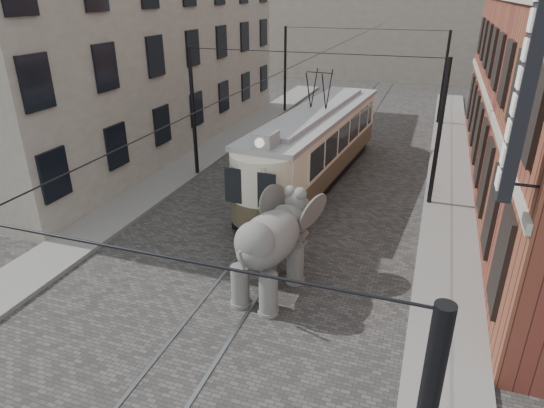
% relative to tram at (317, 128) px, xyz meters
% --- Properties ---
extents(ground, '(120.00, 120.00, 0.00)m').
position_rel_tram_xyz_m(ground, '(0.01, -7.30, -2.52)').
color(ground, '#454340').
extents(tram_rails, '(1.54, 80.00, 0.02)m').
position_rel_tram_xyz_m(tram_rails, '(0.01, -7.30, -2.51)').
color(tram_rails, slate).
rests_on(tram_rails, ground).
extents(sidewalk_right, '(2.00, 60.00, 0.15)m').
position_rel_tram_xyz_m(sidewalk_right, '(6.01, -7.30, -2.44)').
color(sidewalk_right, slate).
rests_on(sidewalk_right, ground).
extents(sidewalk_left, '(2.00, 60.00, 0.15)m').
position_rel_tram_xyz_m(sidewalk_left, '(-6.49, -7.30, -2.44)').
color(sidewalk_left, slate).
rests_on(sidewalk_left, ground).
extents(stucco_building, '(7.00, 24.00, 10.00)m').
position_rel_tram_xyz_m(stucco_building, '(-10.99, 2.70, 2.48)').
color(stucco_building, gray).
rests_on(stucco_building, ground).
extents(distant_block, '(28.00, 10.00, 14.00)m').
position_rel_tram_xyz_m(distant_block, '(0.01, 32.70, 4.48)').
color(distant_block, gray).
rests_on(distant_block, ground).
extents(catenary, '(11.00, 30.20, 6.00)m').
position_rel_tram_xyz_m(catenary, '(-0.19, -2.30, 0.48)').
color(catenary, black).
rests_on(catenary, ground).
extents(tram, '(3.69, 12.88, 5.04)m').
position_rel_tram_xyz_m(tram, '(0.00, 0.00, 0.00)').
color(tram, beige).
rests_on(tram, ground).
extents(elephant, '(3.14, 4.88, 2.79)m').
position_rel_tram_xyz_m(elephant, '(0.97, -9.44, -1.12)').
color(elephant, '#5D5B56').
rests_on(elephant, ground).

